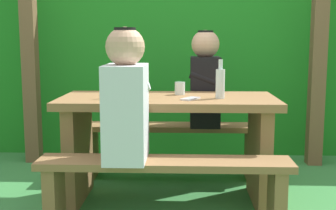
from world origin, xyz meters
TOP-DOWN VIEW (x-y plane):
  - ground_plane at (0.00, 0.00)m, footprint 12.00×12.00m
  - hedge_backdrop at (0.00, 1.68)m, footprint 6.40×0.94m
  - pergola_post_left at (-1.22, 0.93)m, footprint 0.12×0.12m
  - pergola_post_right at (1.22, 0.93)m, footprint 0.12×0.12m
  - picnic_table at (0.00, 0.00)m, footprint 1.40×0.64m
  - bench_near at (0.00, -0.50)m, footprint 1.40×0.24m
  - bench_far at (0.00, 0.50)m, footprint 1.40×0.24m
  - person_white_shirt at (-0.21, -0.50)m, footprint 0.25×0.35m
  - person_black_coat at (0.26, 0.50)m, footprint 0.25×0.35m
  - drinking_glass at (0.08, 0.12)m, footprint 0.07×0.07m
  - bottle_left at (-0.28, -0.03)m, footprint 0.06×0.06m
  - bottle_right at (0.33, -0.05)m, footprint 0.06×0.06m
  - cell_phone at (0.14, -0.11)m, footprint 0.13×0.16m

SIDE VIEW (x-z plane):
  - ground_plane at x=0.00m, z-range 0.00..0.00m
  - bench_near at x=0.00m, z-range 0.09..0.52m
  - bench_far at x=0.00m, z-range 0.09..0.52m
  - picnic_table at x=0.00m, z-range 0.13..0.83m
  - cell_phone at x=0.14m, z-range 0.70..0.71m
  - drinking_glass at x=0.08m, z-range 0.70..0.79m
  - person_white_shirt at x=-0.21m, z-range 0.39..1.11m
  - person_black_coat at x=0.26m, z-range 0.39..1.11m
  - bottle_left at x=-0.28m, z-range 0.68..0.90m
  - bottle_right at x=0.33m, z-range 0.68..0.93m
  - hedge_backdrop at x=0.00m, z-range 0.00..1.72m
  - pergola_post_left at x=-1.22m, z-range 0.00..1.92m
  - pergola_post_right at x=1.22m, z-range 0.00..1.92m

